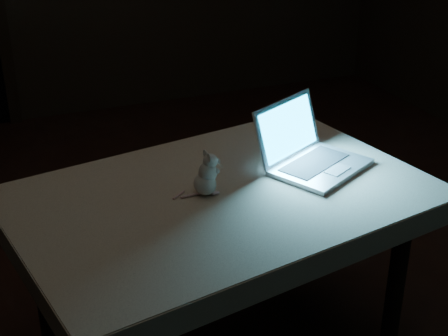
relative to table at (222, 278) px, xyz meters
name	(u,v)px	position (x,y,z in m)	size (l,w,h in m)	color
floor	(226,298)	(0.14, 0.31, -0.35)	(5.00, 5.00, 0.00)	black
table	(222,278)	(0.00, 0.00, 0.00)	(1.30, 0.84, 0.70)	black
tablecloth	(241,197)	(0.08, 0.01, 0.31)	(1.39, 0.93, 0.09)	beige
laptop	(323,140)	(0.40, 0.02, 0.47)	(0.34, 0.30, 0.23)	#BCBCC1
plush_mouse	(205,174)	(-0.06, 0.01, 0.43)	(0.11, 0.11, 0.15)	silver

